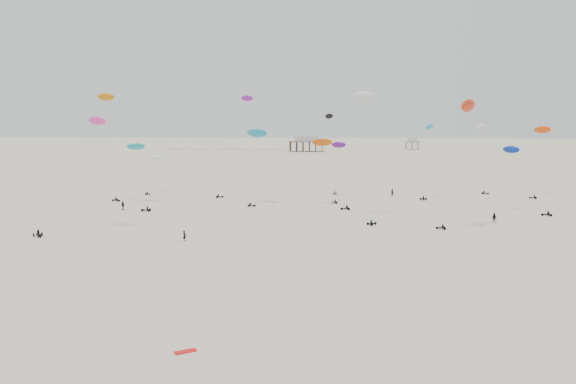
# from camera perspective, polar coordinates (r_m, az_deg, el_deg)

# --- Properties ---
(ground_plane) EXTENTS (900.00, 900.00, 0.00)m
(ground_plane) POSITION_cam_1_polar(r_m,az_deg,el_deg) (204.86, 2.56, 1.94)
(ground_plane) COLOR beige
(pavilion_main) EXTENTS (21.00, 13.00, 9.80)m
(pavilion_main) POSITION_cam_1_polar(r_m,az_deg,el_deg) (354.60, 1.86, 4.82)
(pavilion_main) COLOR brown
(pavilion_main) RESTS_ON ground
(pavilion_small) EXTENTS (9.00, 7.00, 8.00)m
(pavilion_small) POSITION_cam_1_polar(r_m,az_deg,el_deg) (387.74, 12.50, 4.74)
(pavilion_small) COLOR brown
(pavilion_small) RESTS_ON ground
(pier_fence) EXTENTS (80.20, 0.20, 1.50)m
(pier_fence) POSITION_cam_1_polar(r_m,az_deg,el_deg) (361.08, -6.44, 4.27)
(pier_fence) COLOR black
(pier_fence) RESTS_ON ground
(rig_0) EXTENTS (3.99, 15.47, 17.65)m
(rig_0) POSITION_cam_1_polar(r_m,az_deg,el_deg) (137.94, 5.09, 3.47)
(rig_0) COLOR black
(rig_0) RESTS_ON ground
(rig_1) EXTENTS (3.71, 12.34, 21.49)m
(rig_1) POSITION_cam_1_polar(r_m,az_deg,el_deg) (150.05, 4.39, 5.30)
(rig_1) COLOR black
(rig_1) RESTS_ON ground
(rig_2) EXTENTS (8.01, 9.77, 14.61)m
(rig_2) POSITION_cam_1_polar(r_m,az_deg,el_deg) (125.04, 22.85, 1.85)
(rig_2) COLOR black
(rig_2) RESTS_ON ground
(rig_3) EXTENTS (10.05, 12.27, 20.66)m
(rig_3) POSITION_cam_1_polar(r_m,az_deg,el_deg) (101.80, -20.62, 3.22)
(rig_3) COLOR black
(rig_3) RESTS_ON ground
(rig_4) EXTENTS (4.38, 7.99, 18.24)m
(rig_4) POSITION_cam_1_polar(r_m,az_deg,el_deg) (140.24, 14.00, 4.13)
(rig_4) COLOR black
(rig_4) RESTS_ON ground
(rig_5) EXTENTS (5.70, 3.72, 25.40)m
(rig_5) POSITION_cam_1_polar(r_m,az_deg,el_deg) (138.09, -17.76, 6.63)
(rig_5) COLOR black
(rig_5) RESTS_ON ground
(rig_6) EXTENTS (8.24, 16.01, 27.40)m
(rig_6) POSITION_cam_1_polar(r_m,az_deg,el_deg) (146.46, -4.93, 6.91)
(rig_6) COLOR black
(rig_6) RESTS_ON ground
(rig_7) EXTENTS (5.02, 10.78, 11.20)m
(rig_7) POSITION_cam_1_polar(r_m,az_deg,el_deg) (154.09, -13.29, 2.83)
(rig_7) COLOR black
(rig_7) RESTS_ON ground
(rig_8) EXTENTS (10.27, 16.35, 19.43)m
(rig_8) POSITION_cam_1_polar(r_m,az_deg,el_deg) (130.80, -14.93, 2.89)
(rig_8) COLOR black
(rig_8) RESTS_ON ground
(rig_9) EXTENTS (4.13, 15.29, 20.38)m
(rig_9) POSITION_cam_1_polar(r_m,az_deg,el_deg) (161.06, 19.11, 4.53)
(rig_9) COLOR black
(rig_9) RESTS_ON ground
(rig_10) EXTENTS (8.64, 9.62, 15.97)m
(rig_10) POSITION_cam_1_polar(r_m,az_deg,el_deg) (124.32, 4.03, 3.58)
(rig_10) COLOR black
(rig_10) RESTS_ON ground
(rig_11) EXTENTS (7.47, 5.99, 22.64)m
(rig_11) POSITION_cam_1_polar(r_m,az_deg,el_deg) (102.53, 17.55, 7.09)
(rig_11) COLOR black
(rig_11) RESTS_ON ground
(rig_12) EXTENTS (5.82, 8.60, 17.36)m
(rig_12) POSITION_cam_1_polar(r_m,az_deg,el_deg) (127.64, -3.24, 5.24)
(rig_12) COLOR black
(rig_12) RESTS_ON ground
(rig_13) EXTENTS (4.71, 14.19, 25.37)m
(rig_13) POSITION_cam_1_polar(r_m,az_deg,el_deg) (110.05, 7.88, 7.03)
(rig_13) COLOR black
(rig_13) RESTS_ON ground
(rig_14) EXTENTS (8.42, 12.92, 19.47)m
(rig_14) POSITION_cam_1_polar(r_m,az_deg,el_deg) (157.41, 24.28, 4.66)
(rig_14) COLOR black
(rig_14) RESTS_ON ground
(spectator_0) EXTENTS (0.86, 0.80, 1.95)m
(spectator_0) POSITION_cam_1_polar(r_m,az_deg,el_deg) (89.88, -10.47, -4.89)
(spectator_0) COLOR black
(spectator_0) RESTS_ON ground
(spectator_1) EXTENTS (1.21, 1.08, 2.15)m
(spectator_1) POSITION_cam_1_polar(r_m,az_deg,el_deg) (110.78, 20.21, -2.94)
(spectator_1) COLOR black
(spectator_1) RESTS_ON ground
(spectator_2) EXTENTS (1.48, 1.36, 2.23)m
(spectator_2) POSITION_cam_1_polar(r_m,az_deg,el_deg) (124.17, -16.43, -1.75)
(spectator_2) COLOR black
(spectator_2) RESTS_ON ground
(spectator_3) EXTENTS (0.95, 0.82, 2.18)m
(spectator_3) POSITION_cam_1_polar(r_m,az_deg,el_deg) (143.23, 10.53, -0.42)
(spectator_3) COLOR black
(spectator_3) RESTS_ON ground
(grounded_kite_b) EXTENTS (1.89, 1.56, 0.07)m
(grounded_kite_b) POSITION_cam_1_polar(r_m,az_deg,el_deg) (48.04, -10.38, -15.69)
(grounded_kite_b) COLOR red
(grounded_kite_b) RESTS_ON ground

